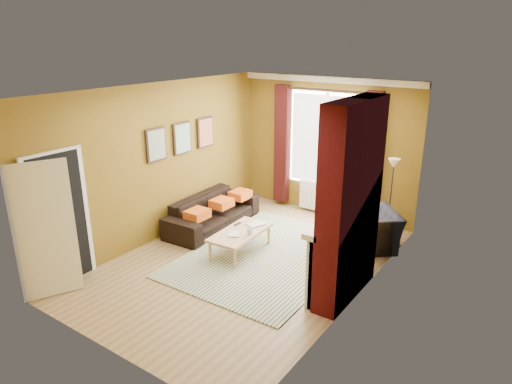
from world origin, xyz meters
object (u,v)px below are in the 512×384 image
armchair (364,230)px  floor_lamp (393,176)px  coffee_table (240,233)px  wicker_stool (335,224)px  sofa (213,212)px

armchair → floor_lamp: floor_lamp is taller
coffee_table → wicker_stool: bearing=56.6°
coffee_table → floor_lamp: 2.89m
coffee_table → wicker_stool: size_ratio=3.15×
sofa → coffee_table: sofa is taller
wicker_stool → sofa: bearing=-153.4°
wicker_stool → floor_lamp: (0.87, 0.40, 0.99)m
sofa → wicker_stool: sofa is taller
armchair → wicker_stool: 0.78m
coffee_table → sofa: bearing=148.3°
coffee_table → wicker_stool: (0.97, 1.66, -0.17)m
wicker_stool → coffee_table: bearing=-120.2°
sofa → armchair: 2.89m
sofa → armchair: armchair is taller
armchair → floor_lamp: (0.17, 0.72, 0.83)m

